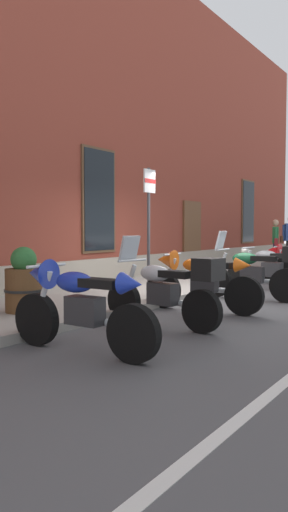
{
  "coord_description": "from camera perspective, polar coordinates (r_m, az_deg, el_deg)",
  "views": [
    {
      "loc": [
        -8.94,
        -4.59,
        1.42
      ],
      "look_at": [
        -1.03,
        0.83,
        0.87
      ],
      "focal_mm": 33.66,
      "sensor_mm": 36.0,
      "label": 1
    }
  ],
  "objects": [
    {
      "name": "brick_pub_facade",
      "position": [
        13.97,
        -14.87,
        15.33
      ],
      "size": [
        27.85,
        5.79,
        8.75
      ],
      "color": "brown",
      "rests_on": "ground_plane"
    },
    {
      "name": "motorcycle_orange_sport",
      "position": [
        8.29,
        6.39,
        -2.66
      ],
      "size": [
        0.62,
        2.16,
        1.05
      ],
      "color": "black",
      "rests_on": "ground_plane"
    },
    {
      "name": "motorcycle_green_touring",
      "position": [
        9.71,
        13.08,
        -1.84
      ],
      "size": [
        0.62,
        2.13,
        1.38
      ],
      "color": "black",
      "rests_on": "ground_plane"
    },
    {
      "name": "motorcycle_grey_naked",
      "position": [
        11.15,
        14.66,
        -1.62
      ],
      "size": [
        0.62,
        2.06,
        1.0
      ],
      "color": "black",
      "rests_on": "ground_plane"
    },
    {
      "name": "motorcycle_blue_sport",
      "position": [
        5.55,
        -8.06,
        -5.53
      ],
      "size": [
        0.62,
        2.08,
        1.06
      ],
      "color": "black",
      "rests_on": "ground_plane"
    },
    {
      "name": "motorcycle_silver_touring",
      "position": [
        6.91,
        2.73,
        -3.98
      ],
      "size": [
        0.66,
        2.06,
        1.32
      ],
      "color": "black",
      "rests_on": "ground_plane"
    },
    {
      "name": "ground_plane",
      "position": [
        10.15,
        7.21,
        -4.81
      ],
      "size": [
        140.0,
        140.0,
        0.0
      ],
      "primitive_type": "plane",
      "color": "#4C4C4F"
    },
    {
      "name": "parking_sign",
      "position": [
        9.16,
        0.59,
        5.08
      ],
      "size": [
        0.36,
        0.07,
        2.44
      ],
      "color": "#4C4C51",
      "rests_on": "sidewalk"
    },
    {
      "name": "sidewalk",
      "position": [
        10.87,
        0.42,
        -3.89
      ],
      "size": [
        33.85,
        2.88,
        0.14
      ],
      "primitive_type": "cube",
      "color": "gray",
      "rests_on": "ground_plane"
    },
    {
      "name": "barrel_planter",
      "position": [
        7.66,
        -14.07,
        -3.21
      ],
      "size": [
        0.61,
        0.61,
        1.01
      ],
      "color": "brown",
      "rests_on": "sidewalk"
    },
    {
      "name": "pedestrian_striped_shirt",
      "position": [
        17.08,
        15.34,
        1.82
      ],
      "size": [
        0.63,
        0.36,
        1.6
      ],
      "color": "#1E1E4C",
      "rests_on": "sidewalk"
    }
  ]
}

